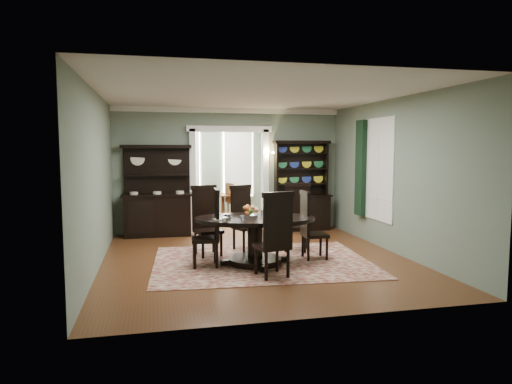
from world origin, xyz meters
TOP-DOWN VIEW (x-y plane):
  - room at (0.00, 0.04)m, footprint 5.51×6.01m
  - parlor at (0.00, 5.53)m, footprint 3.51×3.50m
  - doorway_trim at (0.00, 3.00)m, footprint 2.08×0.25m
  - right_window at (2.69, 0.93)m, footprint 0.15×1.47m
  - wall_sconce at (0.95, 2.85)m, footprint 0.27×0.21m
  - rug at (0.06, -0.22)m, footprint 4.01×3.15m
  - dining_table at (-0.09, -0.31)m, footprint 2.28×2.21m
  - centerpiece at (-0.17, -0.33)m, footprint 1.29×0.83m
  - chair_far_left at (-0.86, 0.59)m, footprint 0.60×0.58m
  - chair_far_mid at (-0.07, 0.90)m, footprint 0.62×0.60m
  - chair_far_right at (0.97, 0.61)m, footprint 0.64×0.62m
  - chair_end_left at (-0.86, -0.31)m, footprint 0.50×0.52m
  - chair_end_right at (0.95, -0.20)m, footprint 0.46×0.49m
  - chair_near at (0.02, -1.27)m, footprint 0.59×0.57m
  - sideboard at (-1.74, 2.75)m, footprint 1.61×0.59m
  - welsh_dresser at (1.79, 2.76)m, footprint 1.43×0.53m
  - parlor_table at (0.11, 4.83)m, footprint 0.78×0.78m
  - parlor_chair_left at (-0.35, 4.65)m, footprint 0.45×0.44m
  - parlor_chair_right at (0.38, 4.65)m, footprint 0.50×0.49m

SIDE VIEW (x-z plane):
  - rug at x=0.06m, z-range 0.00..0.01m
  - parlor_table at x=0.11m, z-range 0.11..0.83m
  - parlor_chair_left at x=-0.35m, z-range 0.03..0.97m
  - parlor_chair_right at x=0.38m, z-range 0.04..1.10m
  - dining_table at x=-0.09m, z-range 0.16..1.00m
  - chair_end_right at x=0.95m, z-range 0.03..1.29m
  - chair_far_mid at x=-0.07m, z-range 0.03..1.33m
  - chair_far_left at x=-0.86m, z-range 0.03..1.37m
  - chair_far_right at x=0.97m, z-range 0.03..1.38m
  - chair_end_left at x=-0.86m, z-range 0.03..1.38m
  - chair_near at x=0.02m, z-range 0.03..1.41m
  - sideboard at x=-1.74m, z-range -0.32..1.80m
  - welsh_dresser at x=1.79m, z-range -0.31..1.92m
  - centerpiece at x=-0.17m, z-range 0.79..1.00m
  - parlor at x=0.00m, z-range 0.01..3.02m
  - room at x=0.00m, z-range 0.07..3.08m
  - right_window at x=2.69m, z-range 0.54..2.66m
  - doorway_trim at x=0.00m, z-range 0.33..2.90m
  - wall_sconce at x=0.95m, z-range 1.79..1.99m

